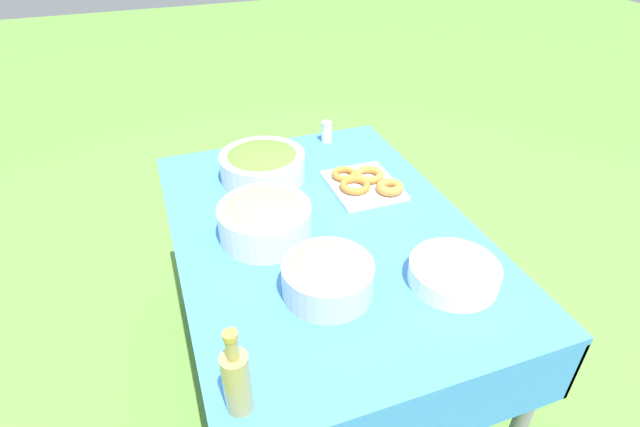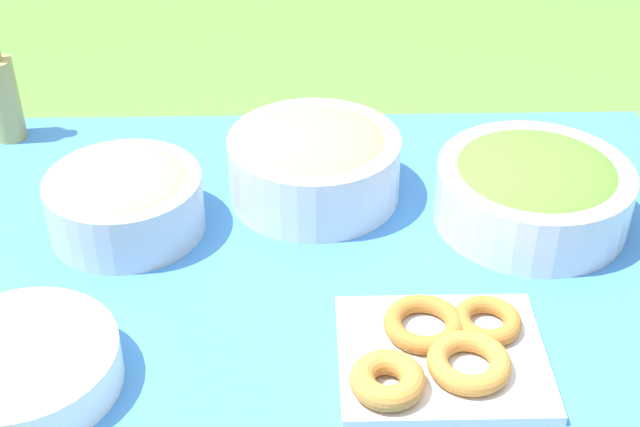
% 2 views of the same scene
% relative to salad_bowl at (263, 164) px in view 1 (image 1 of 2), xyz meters
% --- Properties ---
extents(ground_plane, '(14.00, 14.00, 0.00)m').
position_rel_salad_bowl_xyz_m(ground_plane, '(-0.37, -0.10, -0.79)').
color(ground_plane, '#568C38').
extents(picnic_table, '(1.34, 0.95, 0.73)m').
position_rel_salad_bowl_xyz_m(picnic_table, '(-0.37, -0.10, -0.16)').
color(picnic_table, '#387AC6').
rests_on(picnic_table, ground_plane).
extents(salad_bowl, '(0.32, 0.32, 0.12)m').
position_rel_salad_bowl_xyz_m(salad_bowl, '(0.00, 0.00, 0.00)').
color(salad_bowl, silver).
rests_on(salad_bowl, picnic_table).
extents(pasta_bowl, '(0.25, 0.25, 0.12)m').
position_rel_salad_bowl_xyz_m(pasta_bowl, '(-0.66, -0.01, -0.00)').
color(pasta_bowl, '#B2B7BC').
rests_on(pasta_bowl, picnic_table).
extents(donut_platter, '(0.28, 0.24, 0.05)m').
position_rel_salad_bowl_xyz_m(donut_platter, '(-0.19, -0.33, -0.04)').
color(donut_platter, silver).
rests_on(donut_platter, picnic_table).
extents(plate_stack, '(0.25, 0.25, 0.06)m').
position_rel_salad_bowl_xyz_m(plate_stack, '(-0.74, -0.36, -0.03)').
color(plate_stack, white).
rests_on(plate_stack, picnic_table).
extents(olive_oil_bottle, '(0.06, 0.06, 0.23)m').
position_rel_salad_bowl_xyz_m(olive_oil_bottle, '(-0.93, 0.30, 0.03)').
color(olive_oil_bottle, '#998E4C').
rests_on(olive_oil_bottle, picnic_table).
extents(bread_bowl, '(0.29, 0.29, 0.13)m').
position_rel_salad_bowl_xyz_m(bread_bowl, '(-0.36, 0.08, 0.01)').
color(bread_bowl, silver).
rests_on(bread_bowl, picnic_table).
extents(salt_shaker, '(0.05, 0.05, 0.09)m').
position_rel_salad_bowl_xyz_m(salt_shaker, '(0.21, -0.33, -0.02)').
color(salt_shaker, white).
rests_on(salt_shaker, picnic_table).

